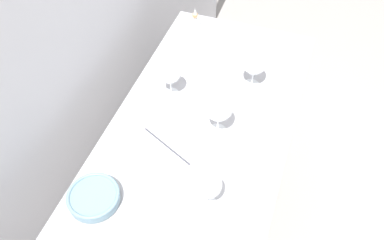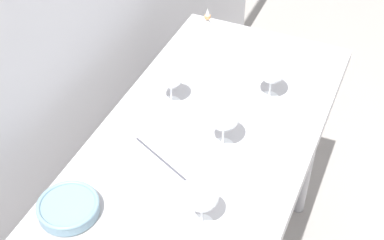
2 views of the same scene
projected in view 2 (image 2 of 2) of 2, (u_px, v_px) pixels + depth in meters
name	position (u px, v px, depth m)	size (l,w,h in m)	color
steel_counter	(199.00, 170.00, 1.75)	(1.40, 0.65, 0.90)	#A6A6AB
wine_glass_near_center	(224.00, 116.00, 1.59)	(0.10, 0.10, 0.18)	white
wine_glass_near_left	(202.00, 197.00, 1.38)	(0.09, 0.09, 0.16)	white
wine_glass_far_right	(171.00, 76.00, 1.76)	(0.08, 0.08, 0.16)	white
wine_glass_near_right	(272.00, 70.00, 1.77)	(0.10, 0.10, 0.17)	white
open_notebook	(160.00, 159.00, 1.63)	(0.40, 0.35, 0.01)	white
tasting_sheet_upper	(225.00, 66.00, 1.98)	(0.17, 0.26, 0.00)	white
tasting_bowl	(68.00, 208.00, 1.47)	(0.17, 0.17, 0.04)	#DBCC66
decanter_funnel	(207.00, 26.00, 2.11)	(0.10, 0.10, 0.12)	#B4B4B4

